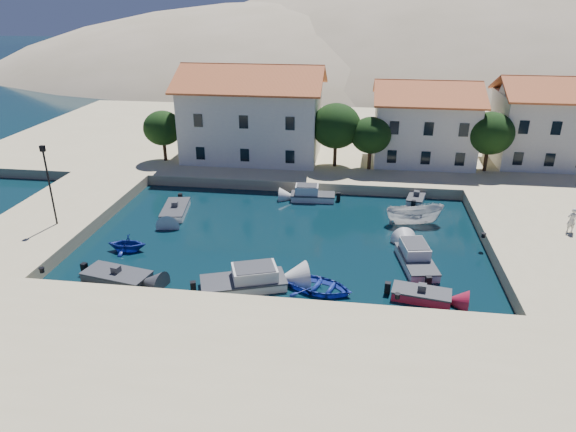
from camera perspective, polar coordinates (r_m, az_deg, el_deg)
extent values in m
plane|color=black|center=(31.17, -3.10, -10.38)|extent=(400.00, 400.00, 0.00)
cube|color=tan|center=(26.18, -5.67, -16.69)|extent=(52.00, 12.00, 1.00)
cube|color=tan|center=(42.06, 28.47, -3.19)|extent=(11.00, 20.00, 1.00)
cube|color=tan|center=(46.04, -24.51, -0.23)|extent=(8.00, 20.00, 1.00)
cube|color=tan|center=(65.65, 4.90, 8.50)|extent=(80.00, 36.00, 1.00)
ellipsoid|color=#9A8A68|center=(141.25, 1.45, 8.10)|extent=(198.00, 126.00, 72.00)
ellipsoid|color=#9A8A68|center=(163.78, 18.24, 7.27)|extent=(220.00, 176.00, 99.00)
cube|color=white|center=(55.97, -3.91, 10.39)|extent=(14.00, 9.00, 7.50)
pyramid|color=#AD4D27|center=(55.09, -4.05, 15.31)|extent=(14.70, 9.45, 2.20)
cube|color=white|center=(56.34, 14.81, 9.24)|extent=(10.00, 8.00, 6.50)
pyramid|color=#AD4D27|center=(55.53, 15.25, 13.39)|extent=(10.50, 8.40, 1.80)
cube|color=white|center=(59.88, 26.31, 8.66)|extent=(9.00, 8.00, 7.00)
pyramid|color=#AD4D27|center=(59.09, 27.08, 12.76)|extent=(9.45, 8.40, 1.80)
cylinder|color=#382314|center=(56.33, -13.54, 7.26)|extent=(0.36, 0.36, 2.50)
ellipsoid|color=black|center=(55.77, -13.76, 9.47)|extent=(4.00, 4.00, 3.60)
cylinder|color=#382314|center=(53.04, 5.25, 7.10)|extent=(0.36, 0.36, 3.00)
ellipsoid|color=black|center=(52.35, 5.36, 9.94)|extent=(5.00, 5.00, 4.50)
cylinder|color=#382314|center=(52.60, 9.04, 6.48)|extent=(0.36, 0.36, 2.50)
ellipsoid|color=black|center=(52.00, 9.20, 8.85)|extent=(4.00, 4.00, 3.60)
cylinder|color=#382314|center=(55.02, 21.15, 6.07)|extent=(0.36, 0.36, 2.75)
ellipsoid|color=black|center=(54.40, 21.53, 8.55)|extent=(4.60, 4.60, 4.14)
cylinder|color=black|center=(42.51, -24.93, 2.91)|extent=(0.14, 0.14, 6.00)
cube|color=black|center=(41.66, -25.62, 6.77)|extent=(0.35, 0.25, 0.45)
cylinder|color=black|center=(36.43, -25.68, -5.46)|extent=(0.36, 0.36, 0.30)
cylinder|color=black|center=(30.90, 12.05, -8.71)|extent=(0.36, 0.36, 0.30)
cylinder|color=black|center=(40.05, 20.90, -2.04)|extent=(0.36, 0.36, 0.30)
cube|color=#383A3E|center=(35.72, -18.46, -6.46)|extent=(4.61, 2.76, 0.90)
cube|color=#383A3E|center=(35.56, -18.52, -6.00)|extent=(4.72, 2.81, 0.10)
cube|color=#383A3E|center=(35.46, -18.57, -5.69)|extent=(0.59, 0.59, 0.50)
cube|color=silver|center=(33.27, -4.97, -7.54)|extent=(5.73, 3.90, 0.90)
cube|color=#383A3E|center=(33.10, -4.99, -7.05)|extent=(5.86, 3.99, 0.10)
cube|color=silver|center=(32.92, -5.01, -6.50)|extent=(3.28, 2.75, 0.90)
imported|color=navy|center=(33.04, 3.56, -8.25)|extent=(4.96, 4.14, 0.88)
cube|color=maroon|center=(33.02, 14.58, -8.56)|extent=(3.68, 2.13, 0.90)
cube|color=#383A3E|center=(32.85, 14.64, -8.07)|extent=(3.77, 2.18, 0.10)
cube|color=#383A3E|center=(32.74, 14.68, -7.74)|extent=(0.58, 0.58, 0.50)
cube|color=silver|center=(36.73, 14.05, -5.04)|extent=(2.73, 5.03, 0.90)
cube|color=#383A3E|center=(36.57, 14.10, -4.59)|extent=(2.79, 5.15, 0.10)
cube|color=silver|center=(36.41, 14.16, -4.07)|extent=(2.06, 2.77, 0.90)
imported|color=silver|center=(43.33, 13.79, -0.85)|extent=(4.94, 2.62, 1.81)
cube|color=silver|center=(47.88, 14.04, 1.81)|extent=(2.03, 3.20, 0.90)
cube|color=#383A3E|center=(47.76, 14.08, 2.17)|extent=(2.08, 3.28, 0.10)
cube|color=#383A3E|center=(47.68, 14.10, 2.42)|extent=(0.60, 0.60, 0.50)
imported|color=navy|center=(39.62, -17.37, -3.66)|extent=(2.94, 2.59, 1.46)
cube|color=silver|center=(45.10, -12.40, 0.61)|extent=(2.55, 4.53, 0.90)
cube|color=#383A3E|center=(44.98, -12.44, 1.00)|extent=(2.61, 4.64, 0.10)
cube|color=#383A3E|center=(44.90, -12.46, 1.26)|extent=(0.57, 0.57, 0.50)
cube|color=silver|center=(46.93, 2.77, 2.07)|extent=(3.96, 1.83, 0.90)
cube|color=#383A3E|center=(46.81, 2.78, 2.44)|extent=(4.05, 1.87, 0.10)
cube|color=silver|center=(46.68, 2.79, 2.87)|extent=(2.12, 1.50, 0.90)
imported|color=silver|center=(43.42, 28.98, -0.40)|extent=(0.76, 0.58, 1.88)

